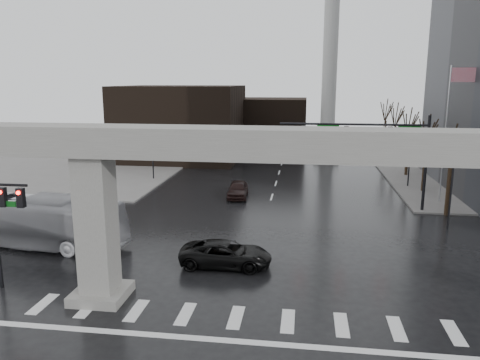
{
  "coord_description": "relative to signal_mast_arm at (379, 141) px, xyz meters",
  "views": [
    {
      "loc": [
        2.93,
        -20.62,
        10.77
      ],
      "look_at": [
        -1.12,
        8.36,
        4.5
      ],
      "focal_mm": 35.0,
      "sensor_mm": 36.0,
      "label": 1
    }
  ],
  "objects": [
    {
      "name": "elevated_guideway",
      "position": [
        -7.73,
        -18.8,
        1.05
      ],
      "size": [
        48.0,
        2.6,
        8.7
      ],
      "color": "gray",
      "rests_on": "ground"
    },
    {
      "name": "tree_right_4",
      "position": [
        5.54,
        31.22,
        -2.79
      ],
      "size": [
        1.12,
        1.69,
        8.19
      ],
      "color": "black",
      "rests_on": "ground"
    },
    {
      "name": "lamp_right_0",
      "position": [
        4.51,
        -4.8,
        -2.36
      ],
      "size": [
        1.22,
        0.32,
        5.11
      ],
      "color": "black",
      "rests_on": "ground"
    },
    {
      "name": "lamp_left_0",
      "position": [
        -22.49,
        -4.8,
        -2.36
      ],
      "size": [
        1.22,
        0.32,
        5.11
      ],
      "color": "black",
      "rests_on": "ground"
    },
    {
      "name": "lamp_right_2",
      "position": [
        4.51,
        23.2,
        -2.36
      ],
      "size": [
        1.22,
        0.32,
        5.11
      ],
      "color": "black",
      "rests_on": "ground"
    },
    {
      "name": "signal_left_pole",
      "position": [
        -21.24,
        -18.3,
        -1.76
      ],
      "size": [
        2.3,
        0.3,
        6.0
      ],
      "color": "black",
      "rests_on": "ground"
    },
    {
      "name": "city_bus",
      "position": [
        -23.44,
        -12.13,
        -4.12
      ],
      "size": [
        12.49,
        4.36,
        3.41
      ],
      "primitive_type": "imported",
      "rotation": [
        0.0,
        0.0,
        1.45
      ],
      "color": "#B1B1B6",
      "rests_on": "ground"
    },
    {
      "name": "tree_right_3",
      "position": [
        5.54,
        23.22,
        -2.85
      ],
      "size": [
        1.11,
        1.66,
        8.02
      ],
      "color": "black",
      "rests_on": "ground"
    },
    {
      "name": "tree_right_2",
      "position": [
        5.54,
        15.22,
        -2.91
      ],
      "size": [
        1.1,
        1.63,
        7.85
      ],
      "color": "black",
      "rests_on": "ground"
    },
    {
      "name": "tree_right_1",
      "position": [
        5.54,
        7.22,
        -2.98
      ],
      "size": [
        1.09,
        1.61,
        7.67
      ],
      "color": "black",
      "rests_on": "ground"
    },
    {
      "name": "smokestack",
      "position": [
        -2.99,
        27.2,
        7.52
      ],
      "size": [
        3.6,
        3.6,
        30.0
      ],
      "color": "beige",
      "rests_on": "ground"
    },
    {
      "name": "lamp_left_1",
      "position": [
        -22.49,
        9.2,
        -2.36
      ],
      "size": [
        1.22,
        0.32,
        5.11
      ],
      "color": "black",
      "rests_on": "ground"
    },
    {
      "name": "ground",
      "position": [
        -8.99,
        -18.8,
        -5.83
      ],
      "size": [
        160.0,
        160.0,
        0.0
      ],
      "primitive_type": "plane",
      "color": "black",
      "rests_on": "ground"
    },
    {
      "name": "building_far_left",
      "position": [
        -22.99,
        23.2,
        -0.83
      ],
      "size": [
        16.0,
        14.0,
        10.0
      ],
      "primitive_type": "cube",
      "color": "black",
      "rests_on": "ground"
    },
    {
      "name": "sidewalk_nw",
      "position": [
        -34.99,
        17.2,
        -5.75
      ],
      "size": [
        28.0,
        36.0,
        0.15
      ],
      "primitive_type": "cube",
      "color": "slate",
      "rests_on": "ground"
    },
    {
      "name": "far_car",
      "position": [
        -12.16,
        2.68,
        -5.06
      ],
      "size": [
        2.06,
        4.6,
        1.53
      ],
      "primitive_type": "imported",
      "rotation": [
        0.0,
        0.0,
        0.06
      ],
      "color": "black",
      "rests_on": "ground"
    },
    {
      "name": "building_far_mid",
      "position": [
        -10.99,
        33.2,
        -1.83
      ],
      "size": [
        10.0,
        10.0,
        8.0
      ],
      "primitive_type": "cube",
      "color": "black",
      "rests_on": "ground"
    },
    {
      "name": "flagpole_assembly",
      "position": [
        6.3,
        3.2,
        1.7
      ],
      "size": [
        2.06,
        0.12,
        12.0
      ],
      "color": "silver",
      "rests_on": "ground"
    },
    {
      "name": "signal_mast_arm",
      "position": [
        0.0,
        0.0,
        0.0
      ],
      "size": [
        12.12,
        0.43,
        8.0
      ],
      "color": "black",
      "rests_on": "ground"
    },
    {
      "name": "lamp_right_1",
      "position": [
        4.51,
        9.2,
        -2.36
      ],
      "size": [
        1.22,
        0.32,
        5.11
      ],
      "color": "black",
      "rests_on": "ground"
    },
    {
      "name": "lamp_left_2",
      "position": [
        -22.49,
        23.2,
        -2.36
      ],
      "size": [
        1.22,
        0.32,
        5.11
      ],
      "color": "black",
      "rests_on": "ground"
    },
    {
      "name": "tree_right_0",
      "position": [
        5.54,
        -0.78,
        -3.04
      ],
      "size": [
        1.09,
        1.58,
        7.5
      ],
      "color": "black",
      "rests_on": "ground"
    },
    {
      "name": "pickup_truck",
      "position": [
        -10.48,
        -13.83,
        -5.08
      ],
      "size": [
        5.41,
        2.53,
        1.5
      ],
      "primitive_type": "imported",
      "rotation": [
        0.0,
        0.0,
        1.58
      ],
      "color": "black",
      "rests_on": "ground"
    }
  ]
}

